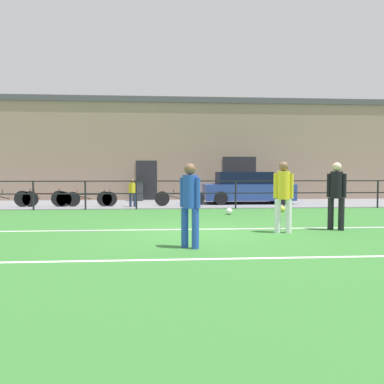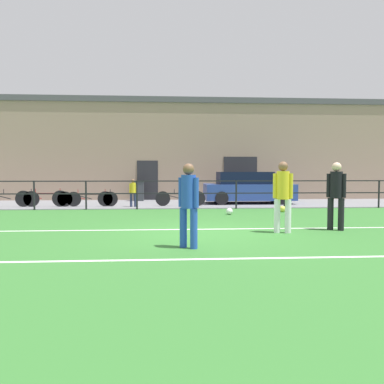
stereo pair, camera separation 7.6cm
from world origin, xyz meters
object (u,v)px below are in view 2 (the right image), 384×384
at_px(player_goalkeeper, 336,192).
at_px(spectator_child, 133,191).
at_px(bicycle_parked_0, 42,198).
at_px(bicycle_parked_1, 85,199).
at_px(bicycle_parked_4, 92,199).
at_px(bicycle_parked_2, 11,199).
at_px(parked_car_red, 247,188).
at_px(soccer_ball_match, 229,211).
at_px(player_striker, 283,192).
at_px(trash_bin_0, 139,191).
at_px(bicycle_parked_3, 180,198).
at_px(soccer_ball_spare, 283,209).
at_px(player_winger, 189,200).

xyz_separation_m(player_goalkeeper, spectator_child, (-5.72, 6.80, -0.29)).
xyz_separation_m(player_goalkeeper, bicycle_parked_0, (-9.58, 7.06, -0.60)).
bearing_deg(bicycle_parked_1, bicycle_parked_0, 180.00).
bearing_deg(bicycle_parked_4, player_goalkeeper, -43.32).
bearing_deg(bicycle_parked_2, parked_car_red, 6.96).
xyz_separation_m(player_goalkeeper, soccer_ball_match, (-2.11, 3.74, -0.87)).
relative_size(bicycle_parked_0, bicycle_parked_4, 1.01).
xyz_separation_m(player_striker, bicycle_parked_1, (-6.30, 7.39, -0.63)).
relative_size(bicycle_parked_0, bicycle_parked_2, 0.94).
bearing_deg(parked_car_red, trash_bin_0, 160.35).
xyz_separation_m(player_goalkeeper, bicycle_parked_1, (-7.78, 7.06, -0.62)).
height_order(spectator_child, bicycle_parked_4, spectator_child).
bearing_deg(bicycle_parked_2, bicycle_parked_3, 0.00).
bearing_deg(bicycle_parked_3, parked_car_red, 21.47).
bearing_deg(bicycle_parked_3, bicycle_parked_2, 180.00).
distance_m(bicycle_parked_0, bicycle_parked_1, 1.80).
height_order(soccer_ball_match, bicycle_parked_2, bicycle_parked_2).
bearing_deg(trash_bin_0, bicycle_parked_1, -123.11).
height_order(soccer_ball_spare, bicycle_parked_3, bicycle_parked_3).
distance_m(soccer_ball_spare, spectator_child, 6.21).
relative_size(parked_car_red, bicycle_parked_0, 1.88).
bearing_deg(trash_bin_0, parked_car_red, -19.65).
bearing_deg(soccer_ball_match, player_winger, -106.94).
height_order(bicycle_parked_1, bicycle_parked_3, bicycle_parked_1).
distance_m(player_winger, bicycle_parked_3, 9.12).
xyz_separation_m(parked_car_red, bicycle_parked_4, (-6.99, -1.27, -0.38)).
bearing_deg(bicycle_parked_0, spectator_child, -3.84).
bearing_deg(bicycle_parked_2, player_striker, -38.26).
bearing_deg(bicycle_parked_0, bicycle_parked_1, 0.00).
relative_size(soccer_ball_spare, trash_bin_0, 0.23).
height_order(player_striker, bicycle_parked_2, player_striker).
xyz_separation_m(soccer_ball_spare, bicycle_parked_2, (-10.86, 2.60, 0.25)).
bearing_deg(trash_bin_0, player_striker, -68.01).
distance_m(bicycle_parked_0, bicycle_parked_3, 5.87).
height_order(bicycle_parked_2, trash_bin_0, trash_bin_0).
distance_m(player_striker, soccer_ball_match, 4.21).
bearing_deg(spectator_child, player_goalkeeper, 128.98).
bearing_deg(soccer_ball_spare, player_winger, -120.82).
distance_m(player_striker, bicycle_parked_2, 11.95).
xyz_separation_m(soccer_ball_spare, bicycle_parked_1, (-7.79, 2.60, 0.24)).
distance_m(parked_car_red, bicycle_parked_1, 7.40).
bearing_deg(bicycle_parked_3, bicycle_parked_0, -180.00).
bearing_deg(trash_bin_0, soccer_ball_match, -60.68).
relative_size(spectator_child, bicycle_parked_0, 0.53).
height_order(bicycle_parked_1, trash_bin_0, trash_bin_0).
bearing_deg(soccer_ball_match, bicycle_parked_0, 156.06).
bearing_deg(bicycle_parked_0, player_goalkeeper, -36.39).
height_order(soccer_ball_match, bicycle_parked_3, bicycle_parked_3).
distance_m(bicycle_parked_0, bicycle_parked_2, 1.28).
xyz_separation_m(soccer_ball_match, bicycle_parked_1, (-5.67, 3.32, 0.24)).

